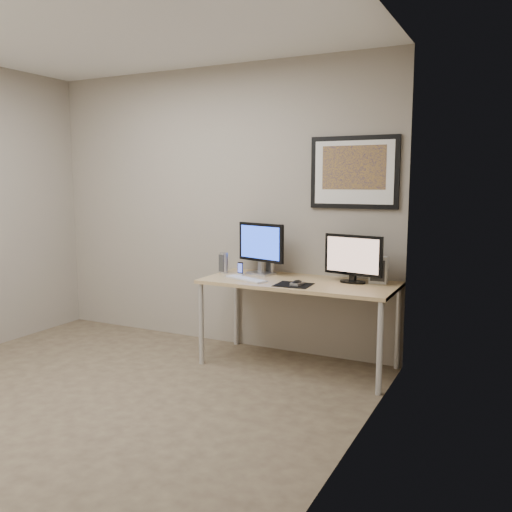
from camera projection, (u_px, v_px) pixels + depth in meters
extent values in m
plane|color=#4D3E30|center=(94.00, 403.00, 3.82)|extent=(3.60, 3.60, 0.00)
plane|color=white|center=(77.00, 15.00, 3.46)|extent=(3.60, 3.60, 0.00)
plane|color=gray|center=(215.00, 207.00, 5.15)|extent=(3.60, 0.00, 3.60)
plane|color=gray|center=(345.00, 229.00, 2.84)|extent=(0.00, 3.40, 3.40)
cube|color=#9C7E4B|center=(299.00, 283.00, 4.47)|extent=(1.60, 0.70, 0.03)
cylinder|color=silver|center=(201.00, 324.00, 4.59)|extent=(0.04, 0.04, 0.70)
cylinder|color=silver|center=(236.00, 308.00, 5.14)|extent=(0.04, 0.04, 0.70)
cylinder|color=silver|center=(380.00, 348.00, 3.92)|extent=(0.04, 0.04, 0.70)
cylinder|color=silver|center=(398.00, 328.00, 4.47)|extent=(0.04, 0.04, 0.70)
cube|color=black|center=(354.00, 172.00, 4.49)|extent=(0.75, 0.03, 0.60)
cube|color=white|center=(354.00, 172.00, 4.48)|extent=(0.67, 0.00, 0.52)
cube|color=gold|center=(354.00, 168.00, 4.47)|extent=(0.54, 0.00, 0.36)
cube|color=#B3B3B8|center=(261.00, 273.00, 4.79)|extent=(0.27, 0.22, 0.02)
cube|color=#B3B3B8|center=(261.00, 267.00, 4.79)|extent=(0.05, 0.05, 0.10)
cube|color=black|center=(261.00, 242.00, 4.76)|extent=(0.49, 0.17, 0.34)
cube|color=#1837BE|center=(260.00, 243.00, 4.74)|extent=(0.43, 0.13, 0.28)
cube|color=black|center=(353.00, 282.00, 4.39)|extent=(0.23, 0.15, 0.02)
cube|color=black|center=(353.00, 278.00, 4.38)|extent=(0.05, 0.05, 0.05)
cube|color=black|center=(353.00, 255.00, 4.36)|extent=(0.50, 0.12, 0.33)
cube|color=#A67F6B|center=(353.00, 255.00, 4.34)|extent=(0.45, 0.08, 0.28)
cylinder|color=#B3B3B8|center=(224.00, 263.00, 4.86)|extent=(0.09, 0.09, 0.18)
cylinder|color=#B3B3B8|center=(271.00, 264.00, 4.85)|extent=(0.09, 0.09, 0.17)
cube|color=black|center=(240.00, 269.00, 4.75)|extent=(0.06, 0.06, 0.11)
cube|color=silver|center=(246.00, 279.00, 4.53)|extent=(0.44, 0.26, 0.01)
cube|color=black|center=(294.00, 285.00, 4.30)|extent=(0.29, 0.26, 0.00)
ellipsoid|color=black|center=(297.00, 283.00, 4.28)|extent=(0.08, 0.12, 0.04)
cube|color=silver|center=(379.00, 270.00, 4.37)|extent=(0.15, 0.12, 0.22)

